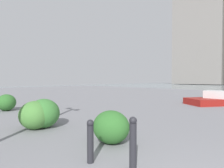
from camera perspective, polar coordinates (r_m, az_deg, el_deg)
building_annex at (r=69.34m, az=25.99°, el=13.28°), size 14.87×11.39×33.82m
bollard_near at (r=3.19m, az=6.55°, el=-17.75°), size 0.13×0.13×0.90m
bollard_mid at (r=3.49m, az=-6.78°, el=-17.01°), size 0.13×0.13×0.79m
shrub_low at (r=6.21m, az=-20.55°, el=-8.52°), size 1.06×0.95×0.90m
shrub_round at (r=6.12m, az=-22.93°, el=-8.90°), size 1.01×0.91×0.86m
shrub_wide at (r=4.45m, az=-0.29°, el=-13.22°), size 0.91×0.82×0.78m
shrub_tall at (r=10.22m, az=-30.08°, el=-5.02°), size 0.94×0.84×0.80m
boat at (r=12.76m, az=29.81°, el=-4.59°), size 3.29×3.77×0.95m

